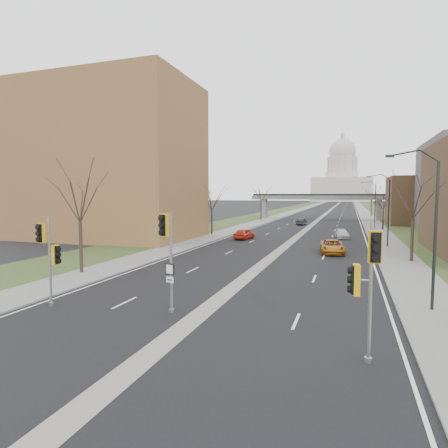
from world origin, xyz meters
The scene contains 27 objects.
ground centered at (0.00, 0.00, 0.00)m, with size 700.00×700.00×0.00m, color black.
road_surface centered at (0.00, 150.00, 0.01)m, with size 20.00×600.00×0.01m, color black.
median_strip centered at (0.00, 150.00, 0.00)m, with size 1.20×600.00×0.02m, color gray.
sidewalk_right centered at (12.00, 150.00, 0.06)m, with size 4.00×600.00×0.12m, color gray.
sidewalk_left centered at (-12.00, 150.00, 0.06)m, with size 4.00×600.00×0.12m, color gray.
grass_verge_right centered at (18.00, 150.00, 0.05)m, with size 8.00×600.00×0.10m, color #2E4520.
grass_verge_left centered at (-18.00, 150.00, 0.05)m, with size 8.00×600.00×0.10m, color #2E4520.
apartment_building centered at (-26.00, 30.00, 11.00)m, with size 25.00×16.00×22.00m, color olive.
commercial_block_far centered at (22.00, 70.00, 5.00)m, with size 14.00×14.00×10.00m, color brown.
pedestrian_bridge centered at (0.00, 80.00, 4.84)m, with size 34.00×3.00×6.45m.
capitol centered at (0.00, 320.00, 18.60)m, with size 48.00×42.00×55.75m.
streetlight_near centered at (10.99, 6.00, 6.95)m, with size 2.61×0.20×8.70m.
streetlight_mid centered at (10.99, 32.00, 6.95)m, with size 2.61×0.20×8.70m.
streetlight_far centered at (10.99, 58.00, 6.95)m, with size 2.61×0.20×8.70m.
tree_left_a centered at (-13.00, 8.00, 6.64)m, with size 7.20×7.20×9.40m.
tree_left_b centered at (-13.00, 38.00, 6.23)m, with size 6.75×6.75×8.81m.
tree_left_c centered at (-13.00, 72.00, 7.04)m, with size 7.65×7.65×9.99m.
tree_right_a centered at (13.00, 22.00, 6.64)m, with size 7.20×7.20×9.40m.
tree_right_b centered at (13.00, 55.00, 5.82)m, with size 6.30×6.30×8.22m.
tree_right_c centered at (13.00, 95.00, 7.04)m, with size 7.65×7.65×9.99m.
signal_pole_left centered at (-8.55, 0.03, 3.29)m, with size 0.96×0.87×5.02m.
signal_pole_median centered at (-1.66, 1.03, 3.78)m, with size 0.68×0.91×5.42m.
signal_pole_right centered at (8.06, -1.96, 3.49)m, with size 1.06×0.91×5.34m.
car_left_near centered at (-6.73, 34.47, 0.77)m, with size 1.82×4.52×1.54m, color red.
car_left_far centered at (-2.00, 61.72, 0.65)m, with size 1.37×3.94×1.30m, color black.
car_right_near centered at (5.70, 25.15, 0.73)m, with size 2.42×5.25×1.46m, color #A25D11.
car_right_mid centered at (6.43, 40.00, 0.62)m, with size 1.73×4.26×1.24m, color silver.
Camera 1 is at (7.43, -16.53, 6.41)m, focal length 30.00 mm.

